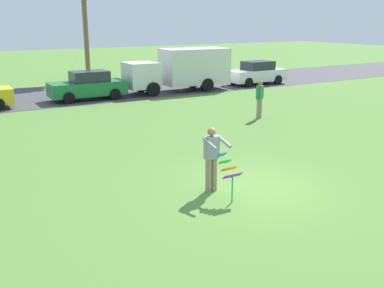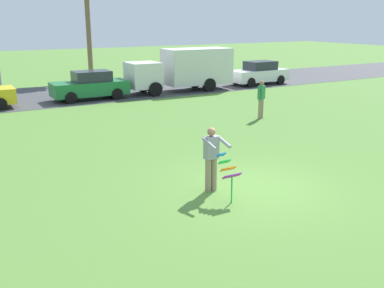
{
  "view_description": "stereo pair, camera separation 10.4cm",
  "coord_description": "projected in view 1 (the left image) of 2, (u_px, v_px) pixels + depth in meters",
  "views": [
    {
      "loc": [
        -7.19,
        -9.0,
        4.42
      ],
      "look_at": [
        -1.08,
        1.37,
        1.05
      ],
      "focal_mm": 41.99,
      "sensor_mm": 36.0,
      "label": 1
    },
    {
      "loc": [
        -7.1,
        -9.05,
        4.42
      ],
      "look_at": [
        -1.08,
        1.37,
        1.05
      ],
      "focal_mm": 41.99,
      "sensor_mm": 36.0,
      "label": 2
    }
  ],
  "objects": [
    {
      "name": "ground_plane",
      "position": [
        252.0,
        187.0,
        12.17
      ],
      "size": [
        120.0,
        120.0,
        0.0
      ],
      "primitive_type": "plane",
      "color": "#568438"
    },
    {
      "name": "road_strip",
      "position": [
        68.0,
        94.0,
        27.11
      ],
      "size": [
        120.0,
        8.0,
        0.01
      ],
      "primitive_type": "cube",
      "color": "#424247",
      "rests_on": "ground"
    },
    {
      "name": "person_kite_flyer",
      "position": [
        212.0,
        157.0,
        11.68
      ],
      "size": [
        0.54,
        0.65,
        1.73
      ],
      "color": "gray",
      "rests_on": "ground"
    },
    {
      "name": "kite_held",
      "position": [
        229.0,
        170.0,
        11.09
      ],
      "size": [
        0.51,
        0.63,
        1.18
      ],
      "color": "blue",
      "rests_on": "ground"
    },
    {
      "name": "parked_car_green",
      "position": [
        88.0,
        86.0,
        25.17
      ],
      "size": [
        4.21,
        1.86,
        1.6
      ],
      "color": "#1E7238",
      "rests_on": "ground"
    },
    {
      "name": "parked_truck_white_box",
      "position": [
        183.0,
        69.0,
        28.01
      ],
      "size": [
        6.74,
        2.21,
        2.62
      ],
      "color": "silver",
      "rests_on": "ground"
    },
    {
      "name": "parked_car_white",
      "position": [
        256.0,
        73.0,
        31.02
      ],
      "size": [
        4.25,
        1.92,
        1.6
      ],
      "color": "white",
      "rests_on": "ground"
    },
    {
      "name": "person_walker_near",
      "position": [
        260.0,
        98.0,
        20.4
      ],
      "size": [
        0.52,
        0.36,
        1.73
      ],
      "color": "gray",
      "rests_on": "ground"
    }
  ]
}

